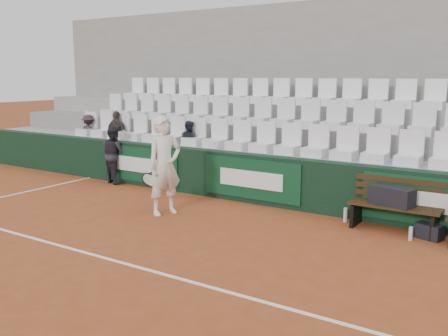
# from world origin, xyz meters

# --- Properties ---
(ground) EXTENTS (80.00, 80.00, 0.00)m
(ground) POSITION_xyz_m (0.00, 0.00, 0.00)
(ground) COLOR brown
(ground) RESTS_ON ground
(court_baseline) EXTENTS (18.00, 0.06, 0.01)m
(court_baseline) POSITION_xyz_m (0.00, 0.00, 0.00)
(court_baseline) COLOR white
(court_baseline) RESTS_ON ground
(back_barrier) EXTENTS (18.00, 0.34, 1.00)m
(back_barrier) POSITION_xyz_m (0.07, 3.99, 0.50)
(back_barrier) COLOR black
(back_barrier) RESTS_ON ground
(grandstand_tier_front) EXTENTS (18.00, 0.95, 1.00)m
(grandstand_tier_front) POSITION_xyz_m (0.00, 4.62, 0.50)
(grandstand_tier_front) COLOR #989795
(grandstand_tier_front) RESTS_ON ground
(grandstand_tier_mid) EXTENTS (18.00, 0.95, 1.45)m
(grandstand_tier_mid) POSITION_xyz_m (0.00, 5.58, 0.72)
(grandstand_tier_mid) COLOR gray
(grandstand_tier_mid) RESTS_ON ground
(grandstand_tier_back) EXTENTS (18.00, 0.95, 1.90)m
(grandstand_tier_back) POSITION_xyz_m (0.00, 6.53, 0.95)
(grandstand_tier_back) COLOR #989895
(grandstand_tier_back) RESTS_ON ground
(grandstand_rear_wall) EXTENTS (18.00, 0.30, 4.40)m
(grandstand_rear_wall) POSITION_xyz_m (0.00, 7.15, 2.20)
(grandstand_rear_wall) COLOR gray
(grandstand_rear_wall) RESTS_ON ground
(seat_row_front) EXTENTS (11.90, 0.44, 0.63)m
(seat_row_front) POSITION_xyz_m (0.00, 4.45, 1.31)
(seat_row_front) COLOR white
(seat_row_front) RESTS_ON grandstand_tier_front
(seat_row_mid) EXTENTS (11.90, 0.44, 0.63)m
(seat_row_mid) POSITION_xyz_m (0.00, 5.40, 1.77)
(seat_row_mid) COLOR silver
(seat_row_mid) RESTS_ON grandstand_tier_mid
(seat_row_back) EXTENTS (11.90, 0.44, 0.63)m
(seat_row_back) POSITION_xyz_m (0.00, 6.35, 2.21)
(seat_row_back) COLOR white
(seat_row_back) RESTS_ON grandstand_tier_back
(bench_left) EXTENTS (1.50, 0.56, 0.45)m
(bench_left) POSITION_xyz_m (2.73, 3.57, 0.23)
(bench_left) COLOR #362110
(bench_left) RESTS_ON ground
(sports_bag_left) EXTENTS (0.78, 0.49, 0.31)m
(sports_bag_left) POSITION_xyz_m (2.67, 3.56, 0.61)
(sports_bag_left) COLOR black
(sports_bag_left) RESTS_ON bench_left
(sports_bag_ground) EXTENTS (0.46, 0.36, 0.25)m
(sports_bag_ground) POSITION_xyz_m (3.32, 3.47, 0.12)
(sports_bag_ground) COLOR black
(sports_bag_ground) RESTS_ON ground
(water_bottle_near) EXTENTS (0.07, 0.07, 0.26)m
(water_bottle_near) POSITION_xyz_m (1.86, 3.64, 0.13)
(water_bottle_near) COLOR #B2C3C9
(water_bottle_near) RESTS_ON ground
(water_bottle_far) EXTENTS (0.06, 0.06, 0.22)m
(water_bottle_far) POSITION_xyz_m (3.08, 3.22, 0.11)
(water_bottle_far) COLOR #B2C1CA
(water_bottle_far) RESTS_ON ground
(tennis_player) EXTENTS (0.83, 0.79, 1.86)m
(tennis_player) POSITION_xyz_m (-1.20, 2.31, 0.93)
(tennis_player) COLOR white
(tennis_player) RESTS_ON ground
(ball_kid) EXTENTS (0.81, 0.71, 1.40)m
(ball_kid) POSITION_xyz_m (-4.02, 3.80, 0.70)
(ball_kid) COLOR black
(ball_kid) RESTS_ON ground
(spectator_a) EXTENTS (0.72, 0.51, 1.00)m
(spectator_a) POSITION_xyz_m (-5.67, 4.50, 1.50)
(spectator_a) COLOR #292127
(spectator_a) RESTS_ON grandstand_tier_front
(spectator_b) EXTENTS (0.69, 0.34, 1.14)m
(spectator_b) POSITION_xyz_m (-4.60, 4.50, 1.57)
(spectator_b) COLOR #34302A
(spectator_b) RESTS_ON grandstand_tier_front
(spectator_c) EXTENTS (0.52, 0.42, 1.01)m
(spectator_c) POSITION_xyz_m (-2.27, 4.50, 1.50)
(spectator_c) COLOR black
(spectator_c) RESTS_ON grandstand_tier_front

